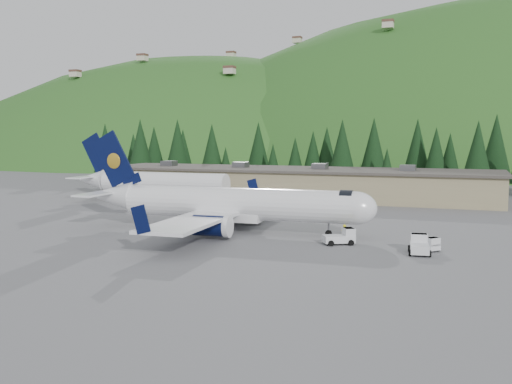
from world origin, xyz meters
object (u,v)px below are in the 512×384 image
(second_airliner, at_px, (149,182))
(terminal_building, at_px, (292,182))
(baggage_tug_a, at_px, (342,237))
(airliner, at_px, (229,205))
(baggage_tug_b, at_px, (428,244))
(ramp_worker, at_px, (344,233))
(baggage_tug_c, at_px, (419,245))

(second_airliner, relative_size, terminal_building, 0.39)
(second_airliner, relative_size, baggage_tug_a, 7.96)
(airliner, bearing_deg, second_airliner, 134.44)
(baggage_tug_b, distance_m, ramp_worker, 8.44)
(airliner, relative_size, baggage_tug_c, 10.16)
(baggage_tug_c, bearing_deg, second_airliner, 51.77)
(second_airliner, distance_m, baggage_tug_a, 45.46)
(baggage_tug_a, bearing_deg, terminal_building, 83.47)
(second_airliner, height_order, baggage_tug_b, second_airliner)
(baggage_tug_a, bearing_deg, baggage_tug_c, -43.99)
(airliner, xyz_separation_m, baggage_tug_b, (22.11, -3.61, -2.47))
(airliner, xyz_separation_m, ramp_worker, (13.79, -2.25, -2.14))
(airliner, bearing_deg, baggage_tug_a, -16.43)
(baggage_tug_b, bearing_deg, second_airliner, -166.49)
(terminal_building, bearing_deg, ramp_worker, -66.19)
(ramp_worker, bearing_deg, baggage_tug_a, 88.15)
(ramp_worker, bearing_deg, second_airliner, -31.30)
(second_airliner, xyz_separation_m, baggage_tug_a, (37.64, -25.36, -2.58))
(airliner, relative_size, ramp_worker, 18.51)
(baggage_tug_b, bearing_deg, ramp_worker, -146.66)
(ramp_worker, bearing_deg, baggage_tug_c, 159.95)
(second_airliner, bearing_deg, baggage_tug_c, -31.07)
(ramp_worker, bearing_deg, airliner, -7.76)
(second_airliner, relative_size, baggage_tug_c, 8.02)
(airliner, distance_m, terminal_building, 38.26)
(second_airliner, bearing_deg, airliner, -42.69)
(airliner, distance_m, second_airliner, 32.52)
(baggage_tug_b, xyz_separation_m, terminal_building, (-26.10, 41.67, 2.01))
(baggage_tug_a, height_order, ramp_worker, ramp_worker)
(second_airliner, distance_m, baggage_tug_c, 53.01)
(baggage_tug_c, height_order, ramp_worker, ramp_worker)
(second_airliner, height_order, baggage_tug_c, second_airliner)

